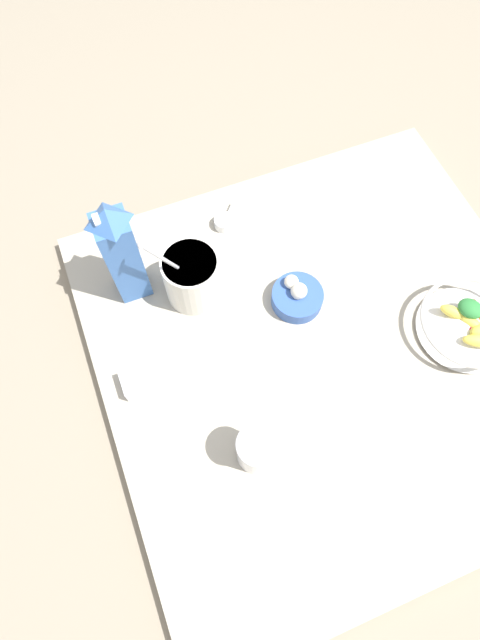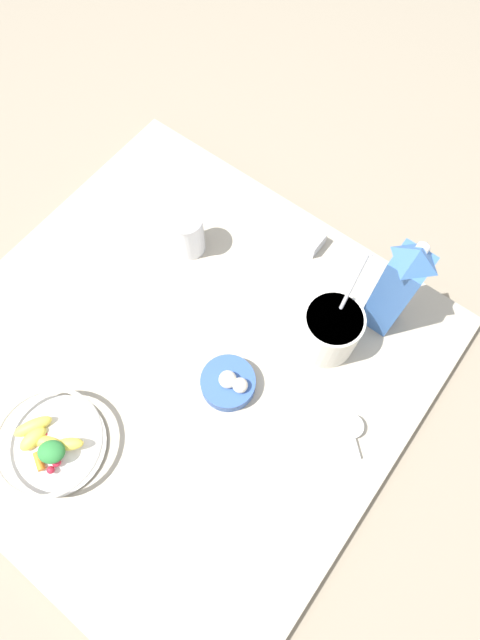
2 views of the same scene
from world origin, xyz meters
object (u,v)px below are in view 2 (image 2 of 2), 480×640
Objects in this scene: yogurt_tub at (330,329)px; spice_jar at (310,241)px; milk_carton at (397,288)px; garlic_bowl at (229,383)px; fruit_bowl at (50,443)px; drinking_cup at (188,233)px.

yogurt_tub is 0.26m from spice_jar.
milk_carton is 0.40m from garlic_bowl.
fruit_bowl is at bearing 59.88° from milk_carton.
yogurt_tub reaches higher than garlic_bowl.
fruit_bowl is 3.94× the size of spice_jar.
spice_jar is at bearing -81.35° from garlic_bowl.
milk_carton is at bearing 164.77° from spice_jar.
fruit_bowl is 0.62m from yogurt_tub.
fruit_bowl is 0.77m from milk_carton.
drinking_cup is 0.37m from garlic_bowl.
yogurt_tub reaches higher than spice_jar.
garlic_bowl is (0.17, 0.34, -0.12)m from milk_carton.
milk_carton is at bearing -165.79° from drinking_cup.
fruit_bowl is 0.74m from spice_jar.
drinking_cup is at bearing -1.16° from yogurt_tub.
fruit_bowl reaches higher than spice_jar.
fruit_bowl is at bearing 78.59° from spice_jar.
milk_carton reaches higher than spice_jar.
fruit_bowl reaches higher than garlic_bowl.
spice_jar is at bearing -141.63° from drinking_cup.
spice_jar is 0.41m from garlic_bowl.
yogurt_tub is at bearing -117.29° from garlic_bowl.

